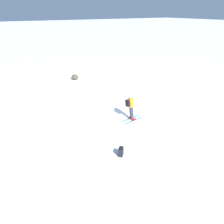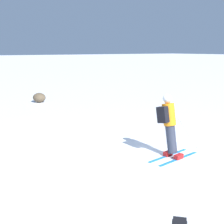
{
  "view_description": "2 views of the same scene",
  "coord_description": "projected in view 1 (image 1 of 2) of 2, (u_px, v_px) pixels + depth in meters",
  "views": [
    {
      "loc": [
        -11.05,
        8.13,
        6.84
      ],
      "look_at": [
        -1.35,
        2.18,
        1.48
      ],
      "focal_mm": 35.0,
      "sensor_mm": 36.0,
      "label": 1
    },
    {
      "loc": [
        -6.26,
        6.05,
        2.95
      ],
      "look_at": [
        1.08,
        1.04,
        1.16
      ],
      "focal_mm": 50.0,
      "sensor_mm": 36.0,
      "label": 2
    }
  ],
  "objects": [
    {
      "name": "spare_backpack",
      "position": [
        121.0,
        152.0,
        11.16
      ],
      "size": [
        0.36,
        0.37,
        0.5
      ],
      "rotation": [
        0.0,
        0.0,
        5.45
      ],
      "color": "black",
      "rests_on": "ground"
    },
    {
      "name": "ground_plane",
      "position": [
        128.0,
        117.0,
        15.27
      ],
      "size": [
        300.0,
        300.0,
        0.0
      ],
      "primitive_type": "plane",
      "color": "white"
    },
    {
      "name": "exposed_boulder_0",
      "position": [
        75.0,
        77.0,
        23.39
      ],
      "size": [
        0.81,
        0.69,
        0.53
      ],
      "primitive_type": "ellipsoid",
      "color": "brown",
      "rests_on": "ground"
    },
    {
      "name": "skier",
      "position": [
        131.0,
        106.0,
        14.64
      ],
      "size": [
        1.28,
        1.69,
        1.77
      ],
      "rotation": [
        0.0,
        0.0,
        0.14
      ],
      "color": "#1E7AC6",
      "rests_on": "ground"
    }
  ]
}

